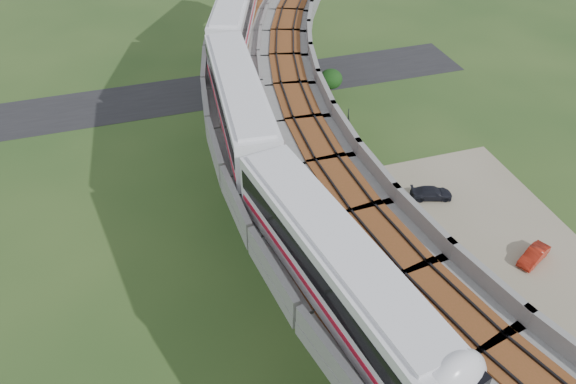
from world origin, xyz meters
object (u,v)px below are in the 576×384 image
at_px(car_dark, 431,193).
at_px(metro_train, 264,54).
at_px(car_red, 534,255).
at_px(car_white, 495,350).

bearing_deg(car_dark, metro_train, 80.25).
relative_size(car_red, car_dark, 0.90).
bearing_deg(car_white, car_red, 13.03).
bearing_deg(car_dark, car_white, -178.53).
xyz_separation_m(metro_train, car_red, (16.39, -15.17, -11.74)).
height_order(car_white, car_dark, car_white).
distance_m(metro_train, car_white, 26.06).
relative_size(car_white, car_dark, 1.11).
height_order(metro_train, car_dark, metro_train).
bearing_deg(car_red, metro_train, -159.21).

